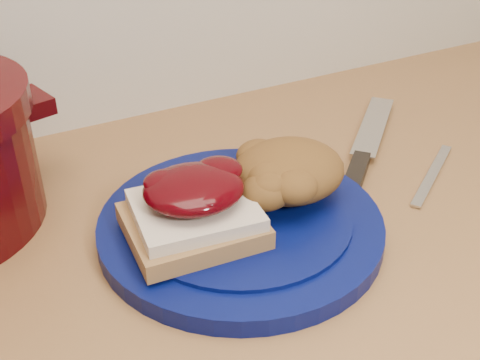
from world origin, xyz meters
name	(u,v)px	position (x,y,z in m)	size (l,w,h in m)	color
plate	(241,225)	(-0.01, 1.49, 0.91)	(0.29, 0.29, 0.02)	#050C47
sandwich	(194,208)	(-0.06, 1.49, 0.95)	(0.13, 0.11, 0.06)	olive
stuffing_mound	(289,171)	(0.05, 1.50, 0.95)	(0.12, 0.10, 0.06)	brown
chef_knife	(360,163)	(0.18, 1.54, 0.91)	(0.23, 0.21, 0.02)	black
butter_knife	(432,174)	(0.24, 1.48, 0.90)	(0.15, 0.01, 0.00)	silver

